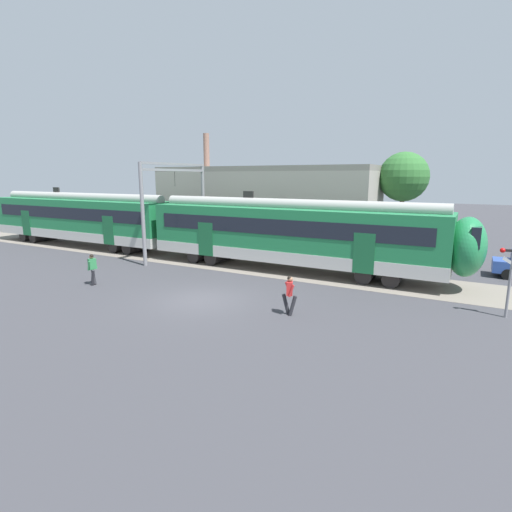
% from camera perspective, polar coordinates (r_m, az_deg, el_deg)
% --- Properties ---
extents(ground_plane, '(160.00, 160.00, 0.00)m').
position_cam_1_polar(ground_plane, '(18.78, -7.81, -6.24)').
color(ground_plane, '#38383D').
extents(track_bed, '(80.00, 4.40, 0.01)m').
position_cam_1_polar(track_bed, '(30.54, -14.71, 0.33)').
color(track_bed, slate).
rests_on(track_bed, ground).
extents(commuter_train, '(38.05, 3.07, 4.73)m').
position_cam_1_polar(commuter_train, '(28.56, -11.29, 4.30)').
color(commuter_train, '#B7B7B2').
rests_on(commuter_train, ground).
extents(pedestrian_green, '(0.61, 0.61, 1.67)m').
position_cam_1_polar(pedestrian_green, '(22.56, -22.33, -1.49)').
color(pedestrian_green, '#28282D').
rests_on(pedestrian_green, ground).
extents(pedestrian_red, '(0.71, 0.52, 1.67)m').
position_cam_1_polar(pedestrian_red, '(16.45, 4.81, -5.21)').
color(pedestrian_red, '#28282D').
rests_on(pedestrian_red, ground).
extents(catenary_gantry, '(0.24, 6.64, 6.53)m').
position_cam_1_polar(catenary_gantry, '(28.39, -11.44, 8.43)').
color(catenary_gantry, gray).
rests_on(catenary_gantry, ground).
extents(crossing_signal, '(0.96, 0.21, 3.00)m').
position_cam_1_polar(crossing_signal, '(18.79, 32.68, -1.61)').
color(crossing_signal, gray).
rests_on(crossing_signal, ground).
extents(background_building, '(18.03, 5.00, 9.20)m').
position_cam_1_polar(background_building, '(32.57, 0.91, 7.04)').
color(background_building, gray).
rests_on(background_building, ground).
extents(street_tree_right, '(3.49, 3.49, 7.35)m').
position_cam_1_polar(street_tree_right, '(30.81, 20.35, 10.50)').
color(street_tree_right, brown).
rests_on(street_tree_right, ground).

